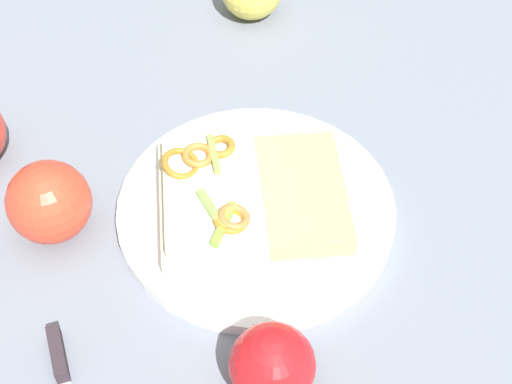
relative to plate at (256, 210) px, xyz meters
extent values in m
plane|color=slate|center=(0.00, 0.00, -0.01)|extent=(2.00, 2.00, 0.00)
cylinder|color=white|center=(0.00, 0.00, 0.00)|extent=(0.28, 0.28, 0.02)
cube|color=beige|center=(-0.04, 0.00, 0.02)|extent=(0.11, 0.16, 0.02)
cube|color=#EAECC6|center=(-0.04, 0.00, 0.04)|extent=(0.10, 0.14, 0.01)
torus|color=#BC681F|center=(-0.07, 0.03, 0.05)|extent=(0.04, 0.04, 0.02)
torus|color=#C57130|center=(-0.05, 0.04, 0.05)|extent=(0.04, 0.04, 0.01)
torus|color=#BC6D24|center=(-0.03, 0.05, 0.05)|extent=(0.04, 0.04, 0.01)
torus|color=#B37123|center=(-0.03, -0.05, 0.05)|extent=(0.04, 0.04, 0.01)
torus|color=#C36E35|center=(-0.03, -0.04, 0.05)|extent=(0.04, 0.04, 0.01)
cube|color=#7BAA48|center=(-0.05, -0.03, 0.05)|extent=(0.02, 0.04, 0.01)
cube|color=#7DBC38|center=(-0.04, -0.05, 0.05)|extent=(0.03, 0.05, 0.01)
cube|color=#7F9E48|center=(-0.04, 0.04, 0.05)|extent=(0.01, 0.05, 0.01)
cube|color=tan|center=(0.04, 0.00, 0.02)|extent=(0.10, 0.15, 0.02)
sphere|color=red|center=(-0.01, -0.19, 0.03)|extent=(0.10, 0.10, 0.07)
sphere|color=red|center=(-0.20, 0.01, 0.03)|extent=(0.11, 0.11, 0.08)
cube|color=#2C2229|center=(-0.19, -0.13, 0.00)|extent=(0.02, 0.05, 0.02)
camera|label=1|loc=(-0.07, -0.46, 0.59)|focal=52.21mm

